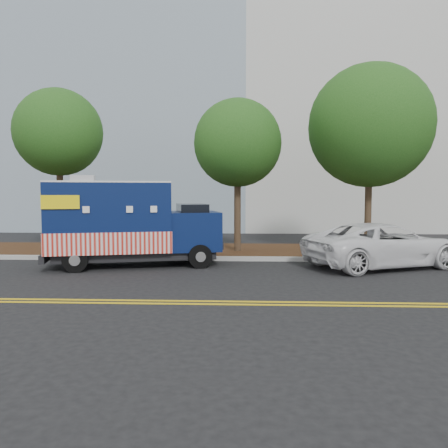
{
  "coord_description": "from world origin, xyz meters",
  "views": [
    {
      "loc": [
        1.86,
        -13.89,
        2.37
      ],
      "look_at": [
        1.22,
        0.6,
        1.36
      ],
      "focal_mm": 35.0,
      "sensor_mm": 36.0,
      "label": 1
    }
  ],
  "objects": [
    {
      "name": "tree_c",
      "position": [
        6.7,
        3.25,
        4.95
      ],
      "size": [
        4.69,
        4.69,
        7.3
      ],
      "color": "#38281C",
      "rests_on": "ground"
    },
    {
      "name": "mulch_strip",
      "position": [
        0.0,
        3.5,
        0.07
      ],
      "size": [
        120.0,
        4.0,
        0.15
      ],
      "primitive_type": "cube",
      "color": "#32190E",
      "rests_on": "ground"
    },
    {
      "name": "food_truck",
      "position": [
        -1.97,
        0.18,
        1.33
      ],
      "size": [
        5.9,
        3.3,
        2.95
      ],
      "rotation": [
        0.0,
        0.0,
        0.24
      ],
      "color": "black",
      "rests_on": "ground"
    },
    {
      "name": "tree_b",
      "position": [
        1.64,
        3.0,
        4.3
      ],
      "size": [
        3.37,
        3.37,
        6.0
      ],
      "color": "#38281C",
      "rests_on": "ground"
    },
    {
      "name": "sign_post",
      "position": [
        -4.83,
        1.94,
        1.2
      ],
      "size": [
        0.06,
        0.06,
        2.4
      ],
      "primitive_type": "cube",
      "color": "#473828",
      "rests_on": "ground"
    },
    {
      "name": "white_car",
      "position": [
        6.38,
        0.31,
        0.72
      ],
      "size": [
        5.66,
        4.12,
        1.43
      ],
      "primitive_type": "imported",
      "rotation": [
        0.0,
        0.0,
        1.95
      ],
      "color": "white",
      "rests_on": "ground"
    },
    {
      "name": "curb",
      "position": [
        0.0,
        1.4,
        0.07
      ],
      "size": [
        120.0,
        0.18,
        0.15
      ],
      "primitive_type": "cube",
      "color": "#9E9E99",
      "rests_on": "ground"
    },
    {
      "name": "centerline_near",
      "position": [
        0.0,
        -4.45,
        0.01
      ],
      "size": [
        120.0,
        0.1,
        0.01
      ],
      "primitive_type": "cube",
      "color": "gold",
      "rests_on": "ground"
    },
    {
      "name": "centerline_far",
      "position": [
        0.0,
        -4.7,
        0.01
      ],
      "size": [
        120.0,
        0.1,
        0.01
      ],
      "primitive_type": "cube",
      "color": "gold",
      "rests_on": "ground"
    },
    {
      "name": "office_building",
      "position": [
        2.0,
        22.0,
        15.2
      ],
      "size": [
        46.0,
        20.0,
        30.4
      ],
      "color": "silver",
      "rests_on": "ground"
    },
    {
      "name": "tree_a",
      "position": [
        -5.65,
        3.74,
        4.84
      ],
      "size": [
        3.52,
        3.52,
        6.62
      ],
      "color": "#38281C",
      "rests_on": "ground"
    },
    {
      "name": "ground",
      "position": [
        0.0,
        0.0,
        0.0
      ],
      "size": [
        120.0,
        120.0,
        0.0
      ],
      "primitive_type": "plane",
      "color": "black",
      "rests_on": "ground"
    }
  ]
}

